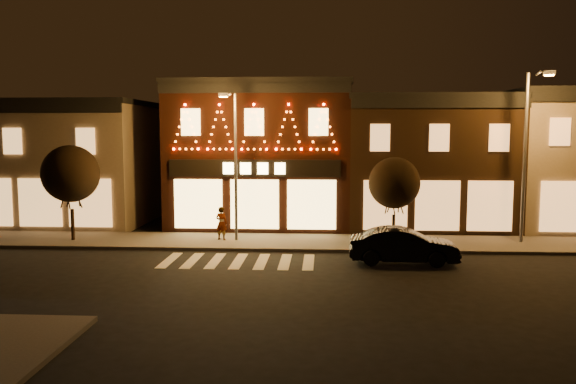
{
  "coord_description": "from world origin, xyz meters",
  "views": [
    {
      "loc": [
        3.6,
        -20.2,
        5.59
      ],
      "look_at": [
        2.12,
        4.0,
        3.0
      ],
      "focal_mm": 36.22,
      "sensor_mm": 36.0,
      "label": 1
    }
  ],
  "objects": [
    {
      "name": "tree_left",
      "position": [
        -8.83,
        7.6,
        3.44
      ],
      "size": [
        2.82,
        2.82,
        4.71
      ],
      "rotation": [
        0.0,
        0.0,
        0.19
      ],
      "color": "black",
      "rests_on": "sidewalk_far"
    },
    {
      "name": "sidewalk_far",
      "position": [
        2.0,
        8.0,
        0.07
      ],
      "size": [
        44.0,
        4.0,
        0.15
      ],
      "primitive_type": "cube",
      "color": "#47423D",
      "rests_on": "ground"
    },
    {
      "name": "tree_right",
      "position": [
        7.02,
        7.89,
        3.05
      ],
      "size": [
        2.48,
        2.48,
        4.15
      ],
      "rotation": [
        0.0,
        0.0,
        -0.08
      ],
      "color": "black",
      "rests_on": "sidewalk_far"
    },
    {
      "name": "building_right_a",
      "position": [
        9.5,
        13.99,
        3.76
      ],
      "size": [
        9.2,
        8.28,
        7.5
      ],
      "color": "#311F11",
      "rests_on": "ground"
    },
    {
      "name": "building_pulp",
      "position": [
        0.0,
        13.98,
        4.16
      ],
      "size": [
        10.2,
        8.34,
        8.3
      ],
      "color": "black",
      "rests_on": "ground"
    },
    {
      "name": "pedestrian",
      "position": [
        -1.44,
        8.04,
        0.98
      ],
      "size": [
        0.71,
        0.58,
        1.66
      ],
      "primitive_type": "imported",
      "rotation": [
        0.0,
        0.0,
        2.79
      ],
      "color": "gray",
      "rests_on": "sidewalk_far"
    },
    {
      "name": "streetlamp_right",
      "position": [
        13.33,
        8.16,
        4.93
      ],
      "size": [
        0.75,
        1.86,
        8.15
      ],
      "rotation": [
        0.0,
        0.0,
        -0.24
      ],
      "color": "#59595E",
      "rests_on": "sidewalk_far"
    },
    {
      "name": "dark_sedan",
      "position": [
        6.99,
        4.07,
        0.74
      ],
      "size": [
        4.57,
        1.74,
        1.49
      ],
      "primitive_type": "imported",
      "rotation": [
        0.0,
        0.0,
        1.53
      ],
      "color": "black",
      "rests_on": "ground"
    },
    {
      "name": "building_left",
      "position": [
        -13.0,
        13.99,
        3.66
      ],
      "size": [
        12.2,
        8.28,
        7.3
      ],
      "color": "#7E6F5A",
      "rests_on": "ground"
    },
    {
      "name": "streetlamp_mid",
      "position": [
        -0.75,
        7.86,
        4.37
      ],
      "size": [
        0.66,
        1.65,
        7.2
      ],
      "rotation": [
        0.0,
        0.0,
        0.24
      ],
      "color": "#59595E",
      "rests_on": "sidewalk_far"
    },
    {
      "name": "ground",
      "position": [
        0.0,
        0.0,
        0.0
      ],
      "size": [
        120.0,
        120.0,
        0.0
      ],
      "primitive_type": "plane",
      "color": "black",
      "rests_on": "ground"
    }
  ]
}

